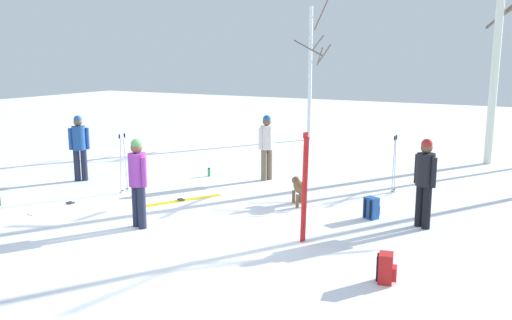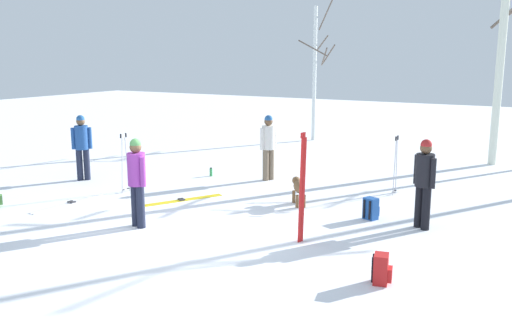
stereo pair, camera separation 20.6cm
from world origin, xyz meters
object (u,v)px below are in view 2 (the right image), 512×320
Objects in this scene: person_3 at (424,178)px; water_bottle_0 at (211,172)px; dog at (299,187)px; ski_poles_0 at (125,161)px; ski_poles_1 at (396,163)px; birch_tree_1 at (501,42)px; birch_tree_0 at (316,70)px; person_1 at (137,177)px; person_2 at (268,143)px; ski_pair_planted_0 at (302,188)px; backpack_0 at (371,209)px; ski_pair_lying_0 at (183,200)px; ski_pair_lying_1 at (70,203)px; person_0 at (82,143)px; backpack_2 at (381,269)px.

water_bottle_0 is (-6.02, 1.77, -0.87)m from person_3.
dog is (-2.75, 0.36, -0.59)m from person_3.
dog is 4.23m from ski_poles_0.
birch_tree_1 is (1.58, 4.99, 2.85)m from ski_poles_1.
person_1 is at bearing -83.29° from birch_tree_0.
person_2 is (0.30, 4.71, 0.00)m from person_1.
ski_pair_planted_0 reaches higher than backpack_0.
ski_poles_1 is at bearing 35.97° from ski_pair_lying_0.
person_3 reaches higher than backpack_0.
ski_pair_lying_1 is (-2.43, 0.49, -0.97)m from person_1.
ski_poles_0 is (-6.84, -0.68, -0.22)m from person_3.
water_bottle_0 is at bearing 71.68° from ski_poles_0.
birch_tree_1 is at bearing 72.44° from ski_poles_1.
water_bottle_0 is (-4.87, -0.53, -0.63)m from ski_poles_1.
ski_poles_1 is at bearing 2.68° from person_2.
person_2 is (4.24, 2.39, 0.00)m from person_0.
ski_pair_planted_0 reaches higher than backpack_2.
water_bottle_0 is (-6.10, 4.64, -0.10)m from backpack_2.
backpack_2 is (1.76, -1.07, -0.76)m from ski_pair_planted_0.
dog is 3.58m from water_bottle_0.
person_3 is 2.97m from backpack_2.
birch_tree_0 is at bearing 119.73° from backpack_0.
ski_poles_0 is at bearing -130.15° from person_2.
birch_tree_0 is at bearing 124.15° from person_3.
birch_tree_0 reaches higher than backpack_0.
birch_tree_1 is (0.36, 10.16, 3.38)m from backpack_2.
ski_pair_planted_0 reaches higher than dog.
water_bottle_0 is at bearing 161.47° from backpack_0.
ski_pair_lying_0 is at bearing -125.28° from birch_tree_1.
person_0 is 3.68m from ski_pair_lying_0.
birch_tree_0 is at bearing 126.46° from ski_poles_1.
person_1 is 1.00× the size of person_2.
ski_pair_lying_1 is (-7.19, -2.08, -0.97)m from person_3.
person_3 is (4.46, -2.14, 0.00)m from person_2.
backpack_2 is 1.88× the size of water_bottle_0.
ski_pair_lying_1 is (1.51, -1.83, -0.97)m from person_0.
person_3 is at bearing 28.38° from person_1.
birch_tree_1 reaches higher than ski_poles_1.
person_3 is 2.58m from ski_poles_1.
ski_pair_planted_0 is 9.69m from birch_tree_1.
person_1 is 4.65m from backpack_0.
ski_poles_0 is 11.15m from birch_tree_1.
person_2 reaches higher than ski_poles_0.
dog is 8.27m from birch_tree_1.
water_bottle_0 is 9.18m from birch_tree_1.
person_1 is 2.82m from ski_poles_0.
person_2 reaches higher than ski_pair_lying_0.
dog is at bearing 5.85° from person_0.
ski_pair_lying_1 is at bearing -163.89° from person_3.
person_3 is 1.23× the size of ski_poles_1.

